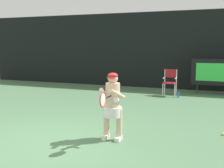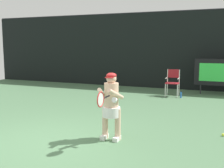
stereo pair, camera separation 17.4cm
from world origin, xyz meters
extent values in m
cube|color=#4C724E|center=(0.00, 0.00, -0.01)|extent=(18.00, 22.00, 0.02)
cube|color=black|center=(0.00, 8.50, 1.80)|extent=(18.00, 0.12, 3.60)
cylinder|color=#38383D|center=(0.00, 8.50, 3.63)|extent=(18.00, 0.05, 0.05)
cube|color=black|center=(3.38, 7.52, 0.95)|extent=(2.20, 0.20, 1.10)
cube|color=#34D148|center=(3.38, 7.41, 0.95)|extent=(1.80, 0.01, 0.75)
cylinder|color=#2D2D33|center=(2.55, 7.52, 0.20)|extent=(0.05, 0.05, 0.40)
cylinder|color=white|center=(1.28, 6.31, 0.26)|extent=(0.04, 0.04, 0.52)
cylinder|color=white|center=(1.76, 6.31, 0.26)|extent=(0.04, 0.04, 0.52)
cylinder|color=white|center=(1.28, 6.72, 0.26)|extent=(0.04, 0.04, 0.52)
cylinder|color=white|center=(1.76, 6.72, 0.26)|extent=(0.04, 0.04, 0.52)
cube|color=maroon|center=(1.52, 6.52, 0.54)|extent=(0.52, 0.44, 0.03)
cylinder|color=white|center=(1.28, 6.72, 0.80)|extent=(0.04, 0.04, 0.56)
cylinder|color=white|center=(1.76, 6.72, 0.80)|extent=(0.04, 0.04, 0.56)
cube|color=maroon|center=(1.52, 6.72, 0.91)|extent=(0.48, 0.02, 0.34)
cylinder|color=white|center=(1.28, 6.52, 0.74)|extent=(0.04, 0.44, 0.04)
cylinder|color=white|center=(1.76, 6.52, 0.74)|extent=(0.04, 0.44, 0.04)
cylinder|color=blue|center=(1.91, 6.28, 0.12)|extent=(0.07, 0.07, 0.24)
cylinder|color=black|center=(1.91, 6.28, 0.25)|extent=(0.03, 0.03, 0.03)
cube|color=white|center=(1.02, 0.73, 0.04)|extent=(0.11, 0.26, 0.09)
cube|color=white|center=(1.32, 0.73, 0.04)|extent=(0.11, 0.26, 0.09)
cylinder|color=#DBB293|center=(1.02, 0.78, 0.35)|extent=(0.13, 0.13, 0.70)
cylinder|color=#DBB293|center=(1.32, 0.78, 0.35)|extent=(0.13, 0.13, 0.70)
cylinder|color=white|center=(1.17, 0.78, 0.62)|extent=(0.39, 0.39, 0.22)
cylinder|color=#DBB293|center=(1.17, 0.78, 0.98)|extent=(0.31, 0.31, 0.56)
sphere|color=#DBB293|center=(1.17, 0.78, 1.35)|extent=(0.22, 0.22, 0.22)
ellipsoid|color=#B22323|center=(1.17, 0.78, 1.42)|extent=(0.22, 0.22, 0.12)
cube|color=#B22323|center=(1.17, 0.68, 1.38)|extent=(0.17, 0.12, 0.02)
cylinder|color=#DBB293|center=(1.01, 0.62, 1.05)|extent=(0.21, 0.51, 0.29)
cylinder|color=#DBB293|center=(1.34, 0.62, 1.05)|extent=(0.21, 0.51, 0.29)
cylinder|color=white|center=(1.36, 0.50, 0.95)|extent=(0.13, 0.11, 0.12)
cylinder|color=black|center=(1.22, 0.41, 1.02)|extent=(0.03, 0.28, 0.03)
torus|color=red|center=(1.22, 0.11, 1.02)|extent=(0.02, 0.31, 0.31)
ellipsoid|color=silver|center=(1.22, 0.11, 1.02)|extent=(0.01, 0.26, 0.26)
sphere|color=#CCDB3D|center=(3.47, 1.91, 0.03)|extent=(0.07, 0.07, 0.07)
camera|label=1|loc=(3.22, -4.73, 2.06)|focal=44.19mm
camera|label=2|loc=(3.38, -4.66, 2.06)|focal=44.19mm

